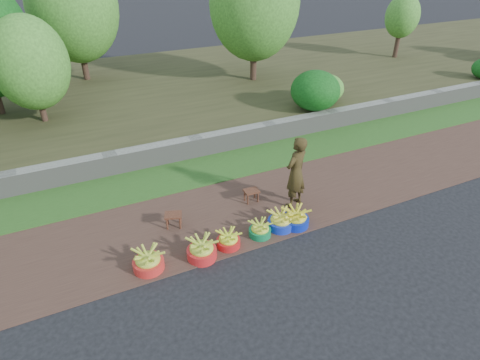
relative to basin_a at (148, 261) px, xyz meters
name	(u,v)px	position (x,y,z in m)	size (l,w,h in m)	color
ground_plane	(270,245)	(2.26, -0.34, -0.18)	(120.00, 120.00, 0.00)	black
dirt_shoulder	(242,210)	(2.26, 0.91, -0.17)	(80.00, 2.50, 0.02)	#4A3227
grass_verge	(208,169)	(2.26, 2.91, -0.16)	(80.00, 1.50, 0.04)	#306121
retaining_wall	(196,147)	(2.26, 3.76, 0.09)	(80.00, 0.35, 0.55)	gray
earth_bank	(149,94)	(2.26, 8.66, 0.07)	(80.00, 10.00, 0.50)	#3D3D20
basin_a	(148,261)	(0.00, 0.00, 0.00)	(0.55, 0.55, 0.41)	red
basin_b	(202,250)	(0.96, -0.12, 0.00)	(0.55, 0.55, 0.41)	red
basin_c	(228,240)	(1.52, -0.04, -0.03)	(0.45, 0.45, 0.34)	red
basin_d	(260,230)	(2.21, -0.02, -0.04)	(0.44, 0.44, 0.33)	#107843
basin_e	(281,221)	(2.71, 0.02, -0.01)	(0.53, 0.53, 0.40)	#1630C4
basin_f	(296,218)	(3.02, -0.04, 0.00)	(0.55, 0.55, 0.41)	#0D25B1
stool_left	(173,217)	(0.77, 0.98, 0.08)	(0.41, 0.36, 0.30)	#542D1D
stool_right	(251,192)	(2.61, 1.13, 0.06)	(0.34, 0.26, 0.29)	#542D1D
vendor_woman	(296,173)	(3.38, 0.61, 0.64)	(0.59, 0.39, 1.62)	black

